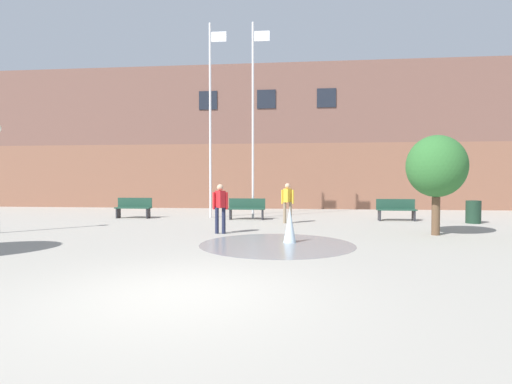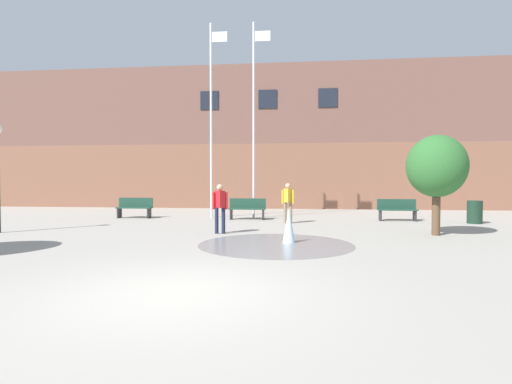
# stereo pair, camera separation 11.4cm
# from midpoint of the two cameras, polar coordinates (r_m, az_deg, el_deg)

# --- Properties ---
(ground_plane) EXTENTS (100.00, 100.00, 0.00)m
(ground_plane) POSITION_cam_midpoint_polar(r_m,az_deg,el_deg) (6.40, -11.73, -14.02)
(ground_plane) COLOR #9E998E
(library_building) EXTENTS (36.00, 6.05, 8.61)m
(library_building) POSITION_cam_midpoint_polar(r_m,az_deg,el_deg) (26.80, 1.86, 7.29)
(library_building) COLOR brown
(library_building) RESTS_ON ground
(splash_fountain) EXTENTS (4.16, 4.16, 0.96)m
(splash_fountain) POSITION_cam_midpoint_polar(r_m,az_deg,el_deg) (10.89, 3.58, -6.19)
(splash_fountain) COLOR gray
(splash_fountain) RESTS_ON ground
(park_bench_far_left) EXTENTS (1.60, 0.44, 0.91)m
(park_bench_far_left) POSITION_cam_midpoint_polar(r_m,az_deg,el_deg) (18.82, -17.24, -2.12)
(park_bench_far_left) COLOR #28282D
(park_bench_far_left) RESTS_ON ground
(park_bench_under_left_flagpole) EXTENTS (1.60, 0.44, 0.91)m
(park_bench_under_left_flagpole) POSITION_cam_midpoint_polar(r_m,az_deg,el_deg) (17.37, -1.53, -2.36)
(park_bench_under_left_flagpole) COLOR #28282D
(park_bench_under_left_flagpole) RESTS_ON ground
(park_bench_near_trashcan) EXTENTS (1.60, 0.44, 0.91)m
(park_bench_near_trashcan) POSITION_cam_midpoint_polar(r_m,az_deg,el_deg) (17.82, 19.21, -2.35)
(park_bench_near_trashcan) COLOR #28282D
(park_bench_near_trashcan) RESTS_ON ground
(teen_by_trashcan) EXTENTS (0.50, 0.39, 1.59)m
(teen_by_trashcan) POSITION_cam_midpoint_polar(r_m,az_deg,el_deg) (15.85, 4.32, -1.12)
(teen_by_trashcan) COLOR #89755B
(teen_by_trashcan) RESTS_ON ground
(adult_in_red) EXTENTS (0.50, 0.39, 1.59)m
(adult_in_red) POSITION_cam_midpoint_polar(r_m,az_deg,el_deg) (12.84, -5.38, -1.80)
(adult_in_red) COLOR #1E233D
(adult_in_red) RESTS_ON ground
(flagpole_left) EXTENTS (0.80, 0.10, 8.80)m
(flagpole_left) POSITION_cam_midpoint_polar(r_m,az_deg,el_deg) (18.56, -6.65, 10.82)
(flagpole_left) COLOR silver
(flagpole_left) RESTS_ON ground
(flagpole_right) EXTENTS (0.80, 0.10, 8.76)m
(flagpole_right) POSITION_cam_midpoint_polar(r_m,az_deg,el_deg) (18.24, -0.54, 10.93)
(flagpole_right) COLOR silver
(flagpole_right) RESTS_ON ground
(trash_can) EXTENTS (0.56, 0.56, 0.90)m
(trash_can) POSITION_cam_midpoint_polar(r_m,az_deg,el_deg) (18.00, 28.46, -2.52)
(trash_can) COLOR #193323
(trash_can) RESTS_ON ground
(street_tree_near_building) EXTENTS (1.81, 1.81, 3.12)m
(street_tree_near_building) POSITION_cam_midpoint_polar(r_m,az_deg,el_deg) (13.61, 24.16, 3.32)
(street_tree_near_building) COLOR brown
(street_tree_near_building) RESTS_ON ground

